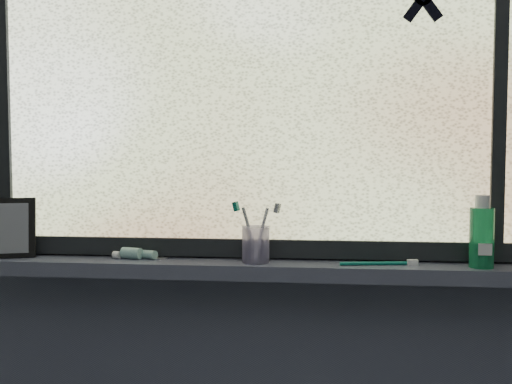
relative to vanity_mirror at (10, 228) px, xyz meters
name	(u,v)px	position (x,y,z in m)	size (l,w,h in m)	color
wall_back	(272,176)	(0.73, 0.08, 0.15)	(3.00, 0.01, 2.50)	#9EA3A8
windowsill	(269,269)	(0.73, 0.01, -0.10)	(1.62, 0.14, 0.04)	#46495E
window_pane	(271,74)	(0.73, 0.06, 0.43)	(1.50, 0.01, 1.00)	silver
frame_bottom	(271,248)	(0.73, 0.06, -0.05)	(1.60, 0.03, 0.05)	black
frame_left	(2,78)	(-0.05, 0.06, 0.43)	(0.05, 0.03, 1.10)	black
frame_mullion	(500,70)	(1.33, 0.06, 0.43)	(0.04, 0.03, 1.00)	black
vanity_mirror	(10,228)	(0.00, 0.00, 0.00)	(0.13, 0.07, 0.17)	black
toothpaste_tube	(138,253)	(0.36, 0.01, -0.07)	(0.18, 0.04, 0.03)	silver
toothbrush_cup	(256,244)	(0.69, 0.00, -0.04)	(0.07, 0.07, 0.10)	#AA9FD2
toothbrush_lying	(374,262)	(1.01, -0.01, -0.08)	(0.22, 0.02, 0.01)	#0B6B58
mouthwash_bottle	(482,231)	(1.28, -0.01, 0.01)	(0.06, 0.06, 0.15)	#1B8E55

